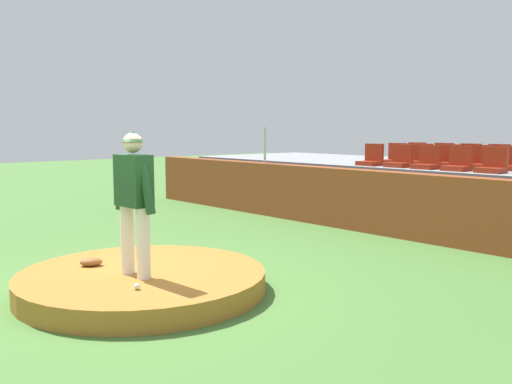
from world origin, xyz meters
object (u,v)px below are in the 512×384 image
Objects in this scene: stadium_chair_4 at (493,165)px; stadium_chair_1 at (400,160)px; stadium_chair_5 at (395,157)px; stadium_chair_11 at (442,157)px; stadium_chair_7 at (449,160)px; stadium_chair_10 at (415,156)px; fielding_glove at (91,262)px; stadium_chair_9 at (511,163)px; stadium_chair_0 at (371,159)px; stadium_chair_8 at (478,161)px; stadium_chair_2 at (427,161)px; stadium_chair_6 at (420,159)px; baseball at (137,286)px; stadium_chair_12 at (468,158)px; stadium_chair_3 at (458,163)px; pitcher at (134,193)px; stadium_chair_13 at (497,160)px.

stadium_chair_1 is at bearing -0.37° from stadium_chair_4.
stadium_chair_11 is (0.71, 0.92, 0.00)m from stadium_chair_5.
stadium_chair_10 is at bearing -31.73° from stadium_chair_7.
fielding_glove is 0.60× the size of stadium_chair_4.
stadium_chair_5 is (-2.83, 0.90, 0.00)m from stadium_chair_4.
stadium_chair_10 is at bearing -18.10° from stadium_chair_9.
fielding_glove is 0.60× the size of stadium_chair_5.
stadium_chair_8 is at bearing -156.21° from stadium_chair_0.
stadium_chair_10 is at bearing -51.19° from stadium_chair_2.
stadium_chair_1 is 1.00× the size of stadium_chair_4.
stadium_chair_6 is at bearing -88.49° from stadium_chair_1.
stadium_chair_7 and stadium_chair_8 have the same top height.
stadium_chair_10 is (-2.13, 9.14, 1.15)m from baseball.
stadium_chair_0 and stadium_chair_4 have the same top height.
stadium_chair_10 is (-2.10, 0.87, 0.00)m from stadium_chair_8.
stadium_chair_11 is 0.70m from stadium_chair_12.
baseball is 7.58m from stadium_chair_1.
stadium_chair_11 is (-0.03, 1.81, 0.00)m from stadium_chair_1.
stadium_chair_7 is (-0.72, 0.91, 0.00)m from stadium_chair_3.
fielding_glove is at bearing 89.95° from stadium_chair_11.
stadium_chair_2 is at bearing 95.36° from baseball.
stadium_chair_8 is at bearing -87.34° from stadium_chair_3.
pitcher is 7.11m from stadium_chair_1.
pitcher is 8.84m from stadium_chair_12.
baseball is 8.59m from stadium_chair_5.
stadium_chair_0 is at bearing 23.79° from stadium_chair_8.
stadium_chair_6 is at bearing 1.94° from stadium_chair_8.
stadium_chair_3 is at bearing 179.28° from stadium_chair_1.
stadium_chair_2 and stadium_chair_13 have the same top height.
baseball is at bearing 106.20° from stadium_chair_0.
stadium_chair_4 is at bearing 84.43° from baseball.
stadium_chair_5 is at bearing -32.44° from stadium_chair_2.
stadium_chair_0 is at bearing 51.50° from stadium_chair_12.
stadium_chair_2 is 1.00× the size of stadium_chair_4.
stadium_chair_13 is (0.67, 0.89, 0.00)m from stadium_chair_7.
stadium_chair_7 and stadium_chair_13 have the same top height.
stadium_chair_7 is (0.70, 0.03, 0.00)m from stadium_chair_6.
stadium_chair_2 is 1.00× the size of stadium_chair_7.
stadium_chair_5 reaches higher than baseball.
stadium_chair_4 is 1.00× the size of stadium_chair_7.
stadium_chair_5 is 1.00× the size of stadium_chair_11.
stadium_chair_4 is at bearing 76.02° from pitcher.
stadium_chair_1 is (0.76, 0.02, 0.00)m from stadium_chair_0.
stadium_chair_7 is (1.41, 0.01, 0.00)m from stadium_chair_5.
stadium_chair_2 is 1.00× the size of stadium_chair_11.
stadium_chair_0 is 0.76m from stadium_chair_1.
stadium_chair_5 is at bearing 104.36° from baseball.
stadium_chair_8 is 0.87m from stadium_chair_13.
stadium_chair_4 is 3.37m from stadium_chair_10.
pitcher is at bearing 86.65° from stadium_chair_13.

